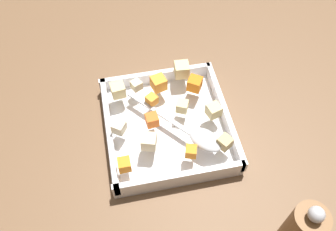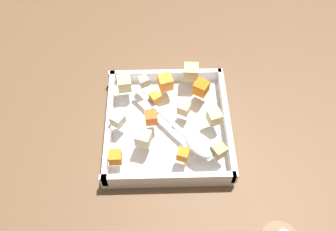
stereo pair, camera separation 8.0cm
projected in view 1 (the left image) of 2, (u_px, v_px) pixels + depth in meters
The scene contains 17 objects.
ground_plane at pixel (165, 124), 0.86m from camera, with size 4.00×4.00×0.00m, color brown.
baking_dish at pixel (168, 126), 0.84m from camera, with size 0.29×0.28×0.05m.
carrot_chunk_front_center at pixel (152, 100), 0.83m from camera, with size 0.02×0.02×0.02m, color orange.
carrot_chunk_heap_side at pixel (191, 151), 0.75m from camera, with size 0.02×0.02×0.02m, color orange.
carrot_chunk_corner_ne at pixel (195, 84), 0.85m from camera, with size 0.03×0.03×0.03m, color orange.
carrot_chunk_rim_edge at pixel (152, 120), 0.79m from camera, with size 0.03×0.03×0.03m, color orange.
carrot_chunk_corner_nw at pixel (124, 165), 0.73m from camera, with size 0.03×0.03×0.03m, color orange.
carrot_chunk_under_handle at pixel (160, 83), 0.85m from camera, with size 0.03×0.03×0.03m, color orange.
potato_chunk_near_left at pixel (214, 110), 0.81m from camera, with size 0.03×0.03×0.03m, color #E0CC89.
potato_chunk_near_right at pixel (118, 90), 0.84m from camera, with size 0.03×0.03×0.03m, color #E0CC89.
potato_chunk_far_right at pixel (225, 142), 0.76m from camera, with size 0.03×0.03×0.03m, color tan.
potato_chunk_corner_sw at pixel (149, 141), 0.76m from camera, with size 0.03×0.03×0.03m, color beige.
potato_chunk_back_center at pixel (182, 107), 0.81m from camera, with size 0.03×0.03×0.03m, color #E0CC89.
potato_chunk_mid_right at pixel (182, 70), 0.87m from camera, with size 0.03×0.03×0.03m, color #E0CC89.
potato_chunk_mid_left at pixel (119, 127), 0.78m from camera, with size 0.03×0.03×0.03m, color beige.
potato_chunk_heap_top at pixel (136, 85), 0.85m from camera, with size 0.02×0.02×0.02m, color beige.
serving_spoon at pixel (200, 136), 0.77m from camera, with size 0.21×0.19×0.02m.
Camera 1 is at (0.47, -0.09, 0.72)m, focal length 38.78 mm.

